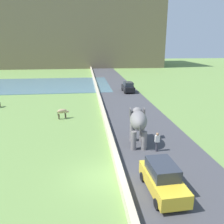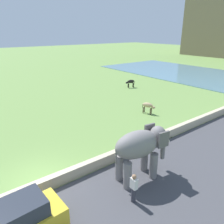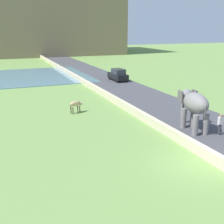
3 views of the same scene
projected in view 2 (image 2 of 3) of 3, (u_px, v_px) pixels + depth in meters
ground_plane at (37, 179)px, 12.36m from camera, size 220.00×220.00×0.00m
barrier_wall at (219, 112)px, 21.54m from camera, size 0.40×110.00×0.69m
lake at (189, 73)px, 42.79m from camera, size 36.00×18.00×0.08m
elephant at (141, 147)px, 11.77m from camera, size 1.74×3.55×2.99m
person_beside_elephant at (134, 188)px, 10.39m from camera, size 0.36×0.22×1.63m
cow_tan at (148, 106)px, 21.86m from camera, size 1.41×0.82×1.15m
cow_black at (131, 82)px, 31.98m from camera, size 0.82×1.41×1.15m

